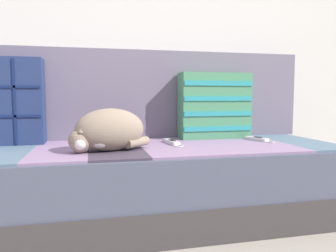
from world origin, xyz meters
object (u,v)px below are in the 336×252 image
(sleeping_cat, at_px, (107,131))
(game_remote_far, at_px, (257,139))
(couch, at_px, (140,182))
(game_remote_near, at_px, (172,142))
(throw_pillow_striped, at_px, (214,106))
(throw_pillow_quilted, at_px, (4,101))

(sleeping_cat, bearing_deg, game_remote_far, 10.96)
(couch, relative_size, game_remote_near, 10.12)
(throw_pillow_striped, bearing_deg, couch, -159.29)
(throw_pillow_quilted, height_order, sleeping_cat, throw_pillow_quilted)
(throw_pillow_quilted, relative_size, throw_pillow_striped, 1.06)
(sleeping_cat, distance_m, game_remote_far, 0.84)
(couch, distance_m, game_remote_far, 0.69)
(game_remote_near, bearing_deg, throw_pillow_striped, 30.34)
(couch, relative_size, game_remote_far, 10.91)
(couch, distance_m, throw_pillow_striped, 0.63)
(couch, relative_size, throw_pillow_striped, 5.15)
(game_remote_near, bearing_deg, throw_pillow_quilted, 167.95)
(throw_pillow_quilted, xyz_separation_m, sleeping_cat, (0.49, -0.33, -0.13))
(game_remote_near, bearing_deg, sleeping_cat, -155.62)
(couch, height_order, game_remote_far, game_remote_far)
(throw_pillow_quilted, height_order, throw_pillow_striped, throw_pillow_quilted)
(throw_pillow_striped, xyz_separation_m, sleeping_cat, (-0.63, -0.33, -0.10))
(sleeping_cat, relative_size, game_remote_far, 1.88)
(throw_pillow_striped, xyz_separation_m, game_remote_near, (-0.30, -0.18, -0.18))
(game_remote_near, bearing_deg, game_remote_far, 1.01)
(couch, bearing_deg, game_remote_far, 0.86)
(throw_pillow_striped, bearing_deg, throw_pillow_quilted, 179.97)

